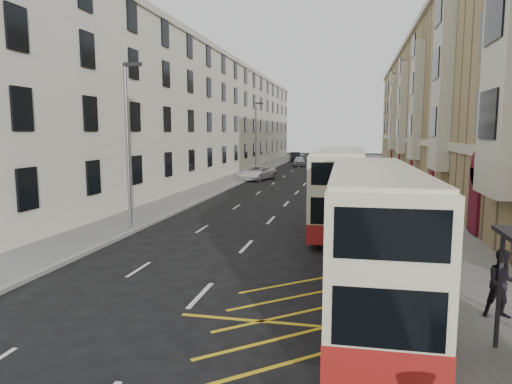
% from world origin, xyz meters
% --- Properties ---
extents(ground, '(200.00, 200.00, 0.00)m').
position_xyz_m(ground, '(0.00, 0.00, 0.00)').
color(ground, black).
rests_on(ground, ground).
extents(pavement_right, '(4.00, 120.00, 0.15)m').
position_xyz_m(pavement_right, '(8.00, 30.00, 0.07)').
color(pavement_right, slate).
rests_on(pavement_right, ground).
extents(pavement_left, '(3.00, 120.00, 0.15)m').
position_xyz_m(pavement_left, '(-7.50, 30.00, 0.07)').
color(pavement_left, slate).
rests_on(pavement_left, ground).
extents(kerb_right, '(0.25, 120.00, 0.15)m').
position_xyz_m(kerb_right, '(6.00, 30.00, 0.07)').
color(kerb_right, gray).
rests_on(kerb_right, ground).
extents(kerb_left, '(0.25, 120.00, 0.15)m').
position_xyz_m(kerb_left, '(-6.00, 30.00, 0.07)').
color(kerb_left, gray).
rests_on(kerb_left, ground).
extents(road_markings, '(10.00, 110.00, 0.01)m').
position_xyz_m(road_markings, '(0.00, 45.00, 0.01)').
color(road_markings, silver).
rests_on(road_markings, ground).
extents(terrace_right, '(10.75, 79.00, 15.25)m').
position_xyz_m(terrace_right, '(14.88, 45.38, 7.52)').
color(terrace_right, tan).
rests_on(terrace_right, ground).
extents(terrace_left, '(9.18, 79.00, 13.25)m').
position_xyz_m(terrace_left, '(-13.43, 45.50, 6.52)').
color(terrace_left, silver).
rests_on(terrace_left, ground).
extents(guard_railing, '(0.06, 6.56, 1.01)m').
position_xyz_m(guard_railing, '(6.25, 5.75, 0.86)').
color(guard_railing, '#BC1B08').
rests_on(guard_railing, pavement_right).
extents(street_lamp_near, '(0.93, 0.18, 8.00)m').
position_xyz_m(street_lamp_near, '(-6.35, 12.00, 4.64)').
color(street_lamp_near, slate).
rests_on(street_lamp_near, pavement_left).
extents(street_lamp_far, '(0.93, 0.18, 8.00)m').
position_xyz_m(street_lamp_far, '(-6.35, 42.00, 4.64)').
color(street_lamp_far, slate).
rests_on(street_lamp_far, pavement_left).
extents(double_decker_front, '(2.45, 9.88, 3.92)m').
position_xyz_m(double_decker_front, '(4.93, 4.11, 2.00)').
color(double_decker_front, beige).
rests_on(double_decker_front, ground).
extents(double_decker_rear, '(2.48, 10.06, 3.99)m').
position_xyz_m(double_decker_rear, '(3.81, 14.61, 2.03)').
color(double_decker_rear, beige).
rests_on(double_decker_rear, ground).
extents(pedestrian_mid, '(0.89, 0.71, 1.77)m').
position_xyz_m(pedestrian_mid, '(8.18, 3.68, 1.04)').
color(pedestrian_mid, black).
rests_on(pedestrian_mid, pavement_right).
extents(pedestrian_far, '(1.04, 0.69, 1.64)m').
position_xyz_m(pedestrian_far, '(6.99, 5.12, 0.97)').
color(pedestrian_far, black).
rests_on(pedestrian_far, pavement_right).
extents(white_van, '(3.82, 5.67, 1.44)m').
position_xyz_m(white_van, '(-5.20, 36.96, 0.72)').
color(white_van, silver).
rests_on(white_van, ground).
extents(car_silver, '(2.12, 4.35, 1.43)m').
position_xyz_m(car_silver, '(-3.18, 57.02, 0.71)').
color(car_silver, '#BABDC2').
rests_on(car_silver, ground).
extents(car_dark, '(2.58, 4.78, 1.50)m').
position_xyz_m(car_dark, '(-5.20, 68.30, 0.75)').
color(car_dark, black).
rests_on(car_dark, ground).
extents(car_red, '(4.11, 5.97, 1.61)m').
position_xyz_m(car_red, '(3.95, 64.46, 0.80)').
color(car_red, maroon).
rests_on(car_red, ground).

